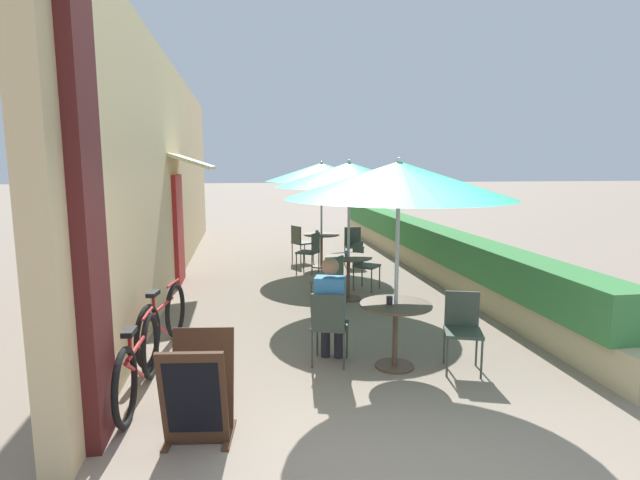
# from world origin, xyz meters

# --- Properties ---
(ground_plane) EXTENTS (120.00, 120.00, 0.00)m
(ground_plane) POSITION_xyz_m (0.00, 0.00, 0.00)
(ground_plane) COLOR gray
(cafe_facade_wall) EXTENTS (0.98, 14.00, 4.20)m
(cafe_facade_wall) POSITION_xyz_m (-2.54, 6.87, 2.09)
(cafe_facade_wall) COLOR #D6B784
(cafe_facade_wall) RESTS_ON ground_plane
(planter_hedge) EXTENTS (0.60, 13.00, 1.01)m
(planter_hedge) POSITION_xyz_m (2.75, 6.90, 0.54)
(planter_hedge) COLOR tan
(planter_hedge) RESTS_ON ground_plane
(patio_table_near) EXTENTS (0.81, 0.81, 0.75)m
(patio_table_near) POSITION_xyz_m (0.52, 1.67, 0.55)
(patio_table_near) COLOR brown
(patio_table_near) RESTS_ON ground_plane
(patio_umbrella_near) EXTENTS (2.49, 2.49, 2.37)m
(patio_umbrella_near) POSITION_xyz_m (0.52, 1.67, 2.12)
(patio_umbrella_near) COLOR #B7B7BC
(patio_umbrella_near) RESTS_ON ground_plane
(cafe_chair_near_left) EXTENTS (0.50, 0.50, 0.87)m
(cafe_chair_near_left) POSITION_xyz_m (1.25, 1.51, 0.52)
(cafe_chair_near_left) COLOR #384238
(cafe_chair_near_left) RESTS_ON ground_plane
(cafe_chair_near_right) EXTENTS (0.50, 0.50, 0.87)m
(cafe_chair_near_right) POSITION_xyz_m (-0.22, 1.82, 0.52)
(cafe_chair_near_right) COLOR #384238
(cafe_chair_near_right) RESTS_ON ground_plane
(seated_patron_near_right) EXTENTS (0.43, 0.48, 1.25)m
(seated_patron_near_right) POSITION_xyz_m (-0.18, 1.93, 0.69)
(seated_patron_near_right) COLOR #23232D
(seated_patron_near_right) RESTS_ON ground_plane
(coffee_cup_near) EXTENTS (0.07, 0.07, 0.09)m
(coffee_cup_near) POSITION_xyz_m (0.43, 1.65, 0.79)
(coffee_cup_near) COLOR #232328
(coffee_cup_near) RESTS_ON patio_table_near
(patio_table_mid) EXTENTS (0.81, 0.81, 0.75)m
(patio_table_mid) POSITION_xyz_m (0.60, 4.59, 0.55)
(patio_table_mid) COLOR brown
(patio_table_mid) RESTS_ON ground_plane
(patio_umbrella_mid) EXTENTS (2.49, 2.49, 2.37)m
(patio_umbrella_mid) POSITION_xyz_m (0.60, 4.59, 2.12)
(patio_umbrella_mid) COLOR #B7B7BC
(patio_umbrella_mid) RESTS_ON ground_plane
(cafe_chair_mid_left) EXTENTS (0.56, 0.56, 0.87)m
(cafe_chair_mid_left) POSITION_xyz_m (0.19, 3.97, 0.52)
(cafe_chair_mid_left) COLOR #384238
(cafe_chair_mid_left) RESTS_ON ground_plane
(cafe_chair_mid_right) EXTENTS (0.56, 0.56, 0.87)m
(cafe_chair_mid_right) POSITION_xyz_m (1.01, 5.22, 0.52)
(cafe_chair_mid_right) COLOR #384238
(cafe_chair_mid_right) RESTS_ON ground_plane
(coffee_cup_mid) EXTENTS (0.07, 0.07, 0.09)m
(coffee_cup_mid) POSITION_xyz_m (0.59, 4.68, 0.79)
(coffee_cup_mid) COLOR teal
(coffee_cup_mid) RESTS_ON patio_table_mid
(patio_table_far) EXTENTS (0.81, 0.81, 0.75)m
(patio_table_far) POSITION_xyz_m (0.58, 7.39, 0.55)
(patio_table_far) COLOR brown
(patio_table_far) RESTS_ON ground_plane
(patio_umbrella_far) EXTENTS (2.49, 2.49, 2.37)m
(patio_umbrella_far) POSITION_xyz_m (0.58, 7.39, 2.12)
(patio_umbrella_far) COLOR #B7B7BC
(patio_umbrella_far) RESTS_ON ground_plane
(cafe_chair_far_left) EXTENTS (0.41, 0.41, 0.87)m
(cafe_chair_far_left) POSITION_xyz_m (1.33, 7.44, 0.52)
(cafe_chair_far_left) COLOR #384238
(cafe_chair_far_left) RESTS_ON ground_plane
(cafe_chair_far_right) EXTENTS (0.54, 0.54, 0.87)m
(cafe_chair_far_right) POSITION_xyz_m (0.16, 8.01, 0.52)
(cafe_chair_far_right) COLOR #384238
(cafe_chair_far_right) RESTS_ON ground_plane
(cafe_chair_far_back) EXTENTS (0.55, 0.55, 0.87)m
(cafe_chair_far_back) POSITION_xyz_m (0.25, 6.72, 0.52)
(cafe_chair_far_back) COLOR #384238
(cafe_chair_far_back) RESTS_ON ground_plane
(coffee_cup_far) EXTENTS (0.07, 0.07, 0.09)m
(coffee_cup_far) POSITION_xyz_m (0.47, 7.37, 0.79)
(coffee_cup_far) COLOR teal
(coffee_cup_far) RESTS_ON patio_table_far
(bicycle_leaning) EXTENTS (0.12, 1.73, 0.81)m
(bicycle_leaning) POSITION_xyz_m (-2.20, 1.30, 0.37)
(bicycle_leaning) COLOR black
(bicycle_leaning) RESTS_ON ground_plane
(bicycle_second) EXTENTS (0.36, 1.73, 0.82)m
(bicycle_second) POSITION_xyz_m (-2.17, 2.60, 0.38)
(bicycle_second) COLOR black
(bicycle_second) RESTS_ON ground_plane
(menu_board) EXTENTS (0.60, 0.69, 0.87)m
(menu_board) POSITION_xyz_m (-1.56, 0.49, 0.43)
(menu_board) COLOR #422819
(menu_board) RESTS_ON ground_plane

